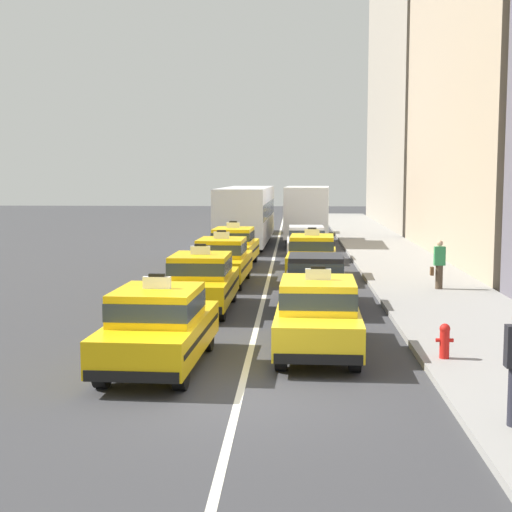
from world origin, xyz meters
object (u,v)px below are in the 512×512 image
object	(u,v)px
taxi_left_nearest	(159,326)
bus_left_fifth	(247,213)
sedan_left_sixth	(255,220)
taxi_left_fourth	(234,246)
taxi_right_sixth	(305,221)
taxi_left_third	(222,260)
pedestrian_near_crosswalk	(439,265)
sedan_right_second	(316,280)
box_truck_right_fifth	(308,213)
taxi_right_third	(312,256)
sedan_right_fourth	(306,242)
taxi_left_second	(201,281)
taxi_right_nearest	(318,314)
fire_hydrant	(445,339)

from	to	relation	value
taxi_left_nearest	bus_left_fifth	size ratio (longest dim) A/B	0.41
taxi_left_nearest	sedan_left_sixth	bearing A→B (deg)	89.90
taxi_left_fourth	taxi_right_sixth	distance (m)	17.72
taxi_left_third	taxi_right_sixth	xyz separation A→B (m)	(3.27, 22.70, 0.00)
pedestrian_near_crosswalk	bus_left_fifth	bearing A→B (deg)	114.33
sedan_right_second	pedestrian_near_crosswalk	bearing A→B (deg)	35.66
sedan_left_sixth	bus_left_fifth	bearing A→B (deg)	-89.83
box_truck_right_fifth	pedestrian_near_crosswalk	xyz separation A→B (m)	(4.06, -16.78, -0.82)
taxi_right_third	sedan_right_fourth	bearing A→B (deg)	91.08
sedan_right_second	taxi_left_third	bearing A→B (deg)	124.70
box_truck_right_fifth	taxi_right_sixth	distance (m)	7.64
taxi_right_third	box_truck_right_fifth	bearing A→B (deg)	89.71
sedan_left_sixth	taxi_right_third	distance (m)	22.71
taxi_left_nearest	sedan_right_second	distance (m)	7.82
taxi_left_fourth	sedan_left_sixth	size ratio (longest dim) A/B	1.08
pedestrian_near_crosswalk	sedan_right_fourth	bearing A→B (deg)	114.31
box_truck_right_fifth	taxi_left_second	bearing A→B (deg)	-99.53
sedan_left_sixth	pedestrian_near_crosswalk	xyz separation A→B (m)	(7.48, -25.67, 0.11)
taxi_left_nearest	taxi_left_third	size ratio (longest dim) A/B	1.00
taxi_left_second	taxi_right_nearest	world-z (taller)	same
taxi_left_second	fire_hydrant	bearing A→B (deg)	-45.60
sedan_right_fourth	pedestrian_near_crosswalk	distance (m)	10.32
sedan_right_fourth	fire_hydrant	xyz separation A→B (m)	(2.56, -18.93, -0.30)
fire_hydrant	pedestrian_near_crosswalk	bearing A→B (deg)	79.96
pedestrian_near_crosswalk	taxi_left_nearest	bearing A→B (deg)	-126.92
taxi_right_third	taxi_left_second	bearing A→B (deg)	-116.22
taxi_left_third	taxi_left_fourth	xyz separation A→B (m)	(-0.01, 5.28, 0.00)
bus_left_fifth	taxi_left_third	bearing A→B (deg)	-89.76
taxi_left_second	taxi_left_fourth	distance (m)	10.55
taxi_right_nearest	sedan_right_fourth	bearing A→B (deg)	89.90
sedan_right_second	taxi_right_nearest	bearing A→B (deg)	-91.13
taxi_right_sixth	fire_hydrant	bearing A→B (deg)	-85.89
bus_left_fifth	sedan_left_sixth	bearing A→B (deg)	90.17
taxi_left_third	sedan_right_fourth	size ratio (longest dim) A/B	1.07
taxi_right_nearest	sedan_right_fourth	xyz separation A→B (m)	(0.03, 18.03, -0.03)
taxi_left_fourth	taxi_right_nearest	xyz separation A→B (m)	(3.13, -15.58, 0.00)
fire_hydrant	box_truck_right_fifth	bearing A→B (deg)	95.16
taxi_left_fourth	fire_hydrant	size ratio (longest dim) A/B	6.35
sedan_right_fourth	taxi_right_sixth	xyz separation A→B (m)	(0.13, 14.96, 0.03)
taxi_left_nearest	taxi_right_nearest	size ratio (longest dim) A/B	1.01
taxi_left_nearest	box_truck_right_fifth	world-z (taller)	box_truck_right_fifth
pedestrian_near_crosswalk	taxi_right_nearest	bearing A→B (deg)	-116.38
taxi_left_second	taxi_left_third	bearing A→B (deg)	88.98
taxi_left_third	bus_left_fifth	distance (m)	14.85
taxi_left_third	taxi_right_nearest	bearing A→B (deg)	-73.18
sedan_right_fourth	taxi_right_sixth	world-z (taller)	taxi_right_sixth
taxi_left_nearest	taxi_left_fourth	size ratio (longest dim) A/B	1.00
bus_left_fifth	sedan_left_sixth	size ratio (longest dim) A/B	2.61
bus_left_fifth	sedan_right_second	distance (m)	19.78
bus_left_fifth	taxi_right_nearest	bearing A→B (deg)	-82.79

